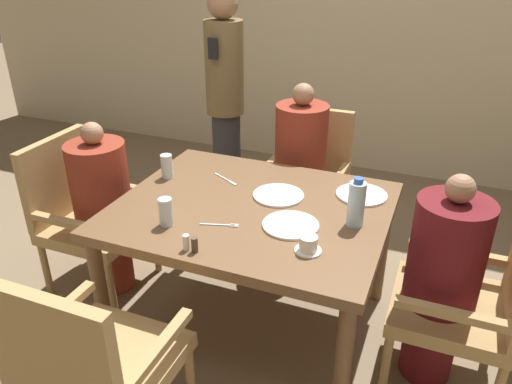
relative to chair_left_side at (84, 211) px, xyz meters
name	(u,v)px	position (x,y,z in m)	size (l,w,h in m)	color
ground_plane	(252,322)	(1.05, 0.00, -0.48)	(16.00, 16.00, 0.00)	#7A664C
wall_back	(361,6)	(1.05, 2.34, 0.92)	(8.00, 0.06, 2.80)	beige
dining_table	(252,221)	(1.05, 0.00, 0.16)	(1.29, 1.07, 0.73)	brown
chair_left_side	(84,211)	(0.00, 0.00, 0.00)	(0.52, 0.52, 0.90)	#A88451
diner_in_left_chair	(104,208)	(0.14, 0.00, 0.05)	(0.32, 0.32, 1.03)	maroon
chair_far_side	(306,176)	(1.05, 0.93, 0.00)	(0.52, 0.52, 0.90)	#A88451
diner_in_far_chair	(300,171)	(1.05, 0.79, 0.10)	(0.32, 0.32, 1.14)	maroon
chair_right_side	(474,298)	(2.10, 0.00, 0.00)	(0.52, 0.52, 0.90)	#A88451
diner_in_right_chair	(442,280)	(1.95, 0.00, 0.05)	(0.32, 0.32, 1.05)	#5B1419
chair_near_corner	(91,363)	(0.79, -0.93, 0.00)	(0.52, 0.52, 0.90)	#A88451
standing_host	(225,98)	(0.34, 1.21, 0.38)	(0.27, 0.31, 1.61)	#2D2D33
plate_main_left	(278,195)	(1.13, 0.14, 0.25)	(0.26, 0.26, 0.01)	white
plate_main_right	(362,195)	(1.52, 0.31, 0.25)	(0.26, 0.26, 0.01)	white
plate_dessert_center	(291,225)	(1.28, -0.11, 0.25)	(0.26, 0.26, 0.01)	white
teacup_with_saucer	(308,245)	(1.41, -0.28, 0.28)	(0.11, 0.11, 0.07)	white
water_bottle	(356,203)	(1.55, 0.01, 0.35)	(0.08, 0.08, 0.23)	silver
glass_tall_near	(166,212)	(0.76, -0.31, 0.31)	(0.06, 0.06, 0.13)	silver
glass_tall_mid	(167,166)	(0.50, 0.13, 0.31)	(0.06, 0.06, 0.13)	silver
salt_shaker	(186,242)	(0.94, -0.46, 0.28)	(0.03, 0.03, 0.07)	white
pepper_shaker	(195,245)	(0.98, -0.46, 0.28)	(0.03, 0.03, 0.07)	#4C3D2D
fork_beside_plate	(224,225)	(1.00, -0.22, 0.25)	(0.18, 0.07, 0.00)	silver
knife_beside_plate	(227,180)	(0.81, 0.22, 0.25)	(0.17, 0.10, 0.00)	silver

